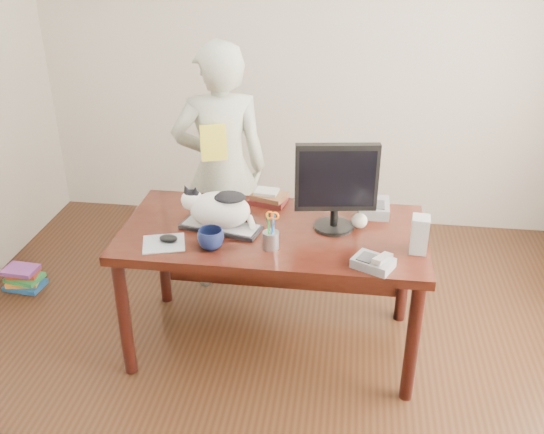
{
  "coord_description": "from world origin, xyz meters",
  "views": [
    {
      "loc": [
        0.38,
        -2.18,
        2.27
      ],
      "look_at": [
        0.0,
        0.55,
        0.85
      ],
      "focal_mm": 40.0,
      "sensor_mm": 36.0,
      "label": 1
    }
  ],
  "objects_px": {
    "phone": "(374,262)",
    "book_stack": "(268,198)",
    "desk": "(275,246)",
    "monitor": "(336,183)",
    "calculator": "(374,207)",
    "mouse": "(168,238)",
    "keyboard": "(221,227)",
    "cat": "(218,208)",
    "pen_cup": "(271,238)",
    "speaker": "(420,234)",
    "book_pile_b": "(24,278)",
    "coffee_mug": "(211,239)",
    "baseball": "(360,221)",
    "person": "(221,170)"
  },
  "relations": [
    {
      "from": "calculator",
      "to": "book_pile_b",
      "type": "xyz_separation_m",
      "value": [
        -2.25,
        0.07,
        -0.71
      ]
    },
    {
      "from": "calculator",
      "to": "book_stack",
      "type": "bearing_deg",
      "value": 176.86
    },
    {
      "from": "keyboard",
      "to": "speaker",
      "type": "height_order",
      "value": "speaker"
    },
    {
      "from": "keyboard",
      "to": "coffee_mug",
      "type": "height_order",
      "value": "coffee_mug"
    },
    {
      "from": "book_pile_b",
      "to": "coffee_mug",
      "type": "bearing_deg",
      "value": -22.11
    },
    {
      "from": "monitor",
      "to": "speaker",
      "type": "height_order",
      "value": "monitor"
    },
    {
      "from": "baseball",
      "to": "person",
      "type": "bearing_deg",
      "value": 147.81
    },
    {
      "from": "cat",
      "to": "monitor",
      "type": "bearing_deg",
      "value": 19.32
    },
    {
      "from": "desk",
      "to": "cat",
      "type": "xyz_separation_m",
      "value": [
        -0.29,
        -0.11,
        0.27
      ]
    },
    {
      "from": "keyboard",
      "to": "book_stack",
      "type": "bearing_deg",
      "value": 71.77
    },
    {
      "from": "mouse",
      "to": "book_stack",
      "type": "distance_m",
      "value": 0.68
    },
    {
      "from": "keyboard",
      "to": "baseball",
      "type": "xyz_separation_m",
      "value": [
        0.72,
        0.11,
        0.03
      ]
    },
    {
      "from": "pen_cup",
      "to": "phone",
      "type": "distance_m",
      "value": 0.52
    },
    {
      "from": "phone",
      "to": "book_stack",
      "type": "relative_size",
      "value": 0.95
    },
    {
      "from": "baseball",
      "to": "book_stack",
      "type": "xyz_separation_m",
      "value": [
        -0.52,
        0.23,
        -0.01
      ]
    },
    {
      "from": "desk",
      "to": "baseball",
      "type": "height_order",
      "value": "baseball"
    },
    {
      "from": "baseball",
      "to": "mouse",
      "type": "bearing_deg",
      "value": -163.21
    },
    {
      "from": "mouse",
      "to": "calculator",
      "type": "distance_m",
      "value": 1.14
    },
    {
      "from": "monitor",
      "to": "mouse",
      "type": "relative_size",
      "value": 4.42
    },
    {
      "from": "speaker",
      "to": "person",
      "type": "bearing_deg",
      "value": 152.14
    },
    {
      "from": "cat",
      "to": "book_stack",
      "type": "bearing_deg",
      "value": 70.1
    },
    {
      "from": "book_stack",
      "to": "book_pile_b",
      "type": "distance_m",
      "value": 1.8
    },
    {
      "from": "coffee_mug",
      "to": "speaker",
      "type": "relative_size",
      "value": 0.7
    },
    {
      "from": "cat",
      "to": "coffee_mug",
      "type": "height_order",
      "value": "cat"
    },
    {
      "from": "pen_cup",
      "to": "speaker",
      "type": "height_order",
      "value": "pen_cup"
    },
    {
      "from": "monitor",
      "to": "book_pile_b",
      "type": "relative_size",
      "value": 1.85
    },
    {
      "from": "cat",
      "to": "phone",
      "type": "xyz_separation_m",
      "value": [
        0.81,
        -0.28,
        -0.09
      ]
    },
    {
      "from": "pen_cup",
      "to": "phone",
      "type": "bearing_deg",
      "value": -12.55
    },
    {
      "from": "cat",
      "to": "keyboard",
      "type": "bearing_deg",
      "value": 8.36
    },
    {
      "from": "mouse",
      "to": "book_stack",
      "type": "height_order",
      "value": "book_stack"
    },
    {
      "from": "cat",
      "to": "calculator",
      "type": "distance_m",
      "value": 0.88
    },
    {
      "from": "desk",
      "to": "baseball",
      "type": "distance_m",
      "value": 0.49
    },
    {
      "from": "desk",
      "to": "calculator",
      "type": "relative_size",
      "value": 7.21
    },
    {
      "from": "keyboard",
      "to": "cat",
      "type": "bearing_deg",
      "value": -171.64
    },
    {
      "from": "desk",
      "to": "monitor",
      "type": "relative_size",
      "value": 3.35
    },
    {
      "from": "phone",
      "to": "pen_cup",
      "type": "bearing_deg",
      "value": -166.49
    },
    {
      "from": "monitor",
      "to": "coffee_mug",
      "type": "relative_size",
      "value": 3.65
    },
    {
      "from": "monitor",
      "to": "mouse",
      "type": "xyz_separation_m",
      "value": [
        -0.82,
        -0.25,
        -0.25
      ]
    },
    {
      "from": "monitor",
      "to": "person",
      "type": "distance_m",
      "value": 0.95
    },
    {
      "from": "cat",
      "to": "book_pile_b",
      "type": "relative_size",
      "value": 1.61
    },
    {
      "from": "desk",
      "to": "calculator",
      "type": "height_order",
      "value": "calculator"
    },
    {
      "from": "desk",
      "to": "phone",
      "type": "height_order",
      "value": "phone"
    },
    {
      "from": "pen_cup",
      "to": "book_pile_b",
      "type": "relative_size",
      "value": 0.8
    },
    {
      "from": "phone",
      "to": "book_stack",
      "type": "height_order",
      "value": "phone"
    },
    {
      "from": "desk",
      "to": "speaker",
      "type": "bearing_deg",
      "value": -15.44
    },
    {
      "from": "cat",
      "to": "baseball",
      "type": "height_order",
      "value": "cat"
    },
    {
      "from": "keyboard",
      "to": "book_stack",
      "type": "distance_m",
      "value": 0.4
    },
    {
      "from": "speaker",
      "to": "book_stack",
      "type": "height_order",
      "value": "speaker"
    },
    {
      "from": "desk",
      "to": "book_pile_b",
      "type": "xyz_separation_m",
      "value": [
        -1.72,
        0.27,
        -0.53
      ]
    },
    {
      "from": "pen_cup",
      "to": "cat",
      "type": "bearing_deg",
      "value": 151.32
    }
  ]
}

